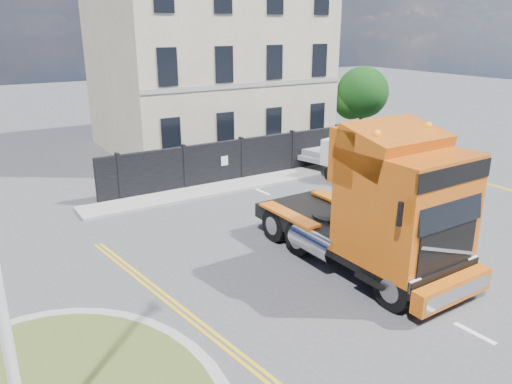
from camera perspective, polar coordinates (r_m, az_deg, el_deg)
ground at (r=15.42m, az=2.27°, el=-9.17°), size 120.00×120.00×0.00m
hoarding_fence at (r=25.54m, az=3.30°, el=4.51°), size 18.80×0.25×2.00m
georgian_building at (r=31.02m, az=-5.65°, el=15.84°), size 12.30×10.30×12.80m
tree at (r=32.41m, az=11.79°, el=10.82°), size 3.20×3.20×4.80m
pavement_far at (r=24.77m, az=3.40°, el=1.81°), size 20.00×1.60×0.12m
truck at (r=15.02m, az=14.46°, el=-2.15°), size 3.02×7.58×4.49m
flatbed_pickup at (r=25.24m, az=9.37°, el=4.22°), size 3.00×5.01×1.93m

